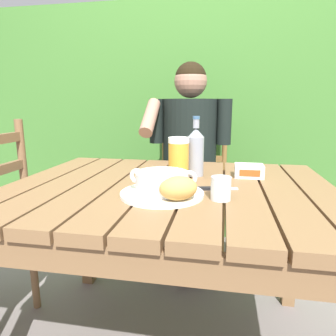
{
  "coord_description": "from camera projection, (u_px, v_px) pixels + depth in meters",
  "views": [
    {
      "loc": [
        0.19,
        -1.05,
        1.02
      ],
      "look_at": [
        0.0,
        -0.04,
        0.8
      ],
      "focal_mm": 32.13,
      "sensor_mm": 36.0,
      "label": 1
    }
  ],
  "objects": [
    {
      "name": "chair_near_diner",
      "position": [
        192.0,
        184.0,
        2.03
      ],
      "size": [
        0.46,
        0.42,
        1.01
      ],
      "color": "brown",
      "rests_on": "ground_plane"
    },
    {
      "name": "water_glass_small",
      "position": [
        221.0,
        188.0,
        0.93
      ],
      "size": [
        0.06,
        0.06,
        0.07
      ],
      "color": "silver",
      "rests_on": "dining_table"
    },
    {
      "name": "dining_table",
      "position": [
        169.0,
        208.0,
        1.13
      ],
      "size": [
        1.18,
        0.92,
        0.73
      ],
      "color": "brown",
      "rests_on": "ground_plane"
    },
    {
      "name": "table_knife",
      "position": [
        212.0,
        189.0,
        1.04
      ],
      "size": [
        0.15,
        0.05,
        0.01
      ],
      "color": "silver",
      "rests_on": "dining_table"
    },
    {
      "name": "person_eating",
      "position": [
        188.0,
        152.0,
        1.78
      ],
      "size": [
        0.48,
        0.47,
        1.26
      ],
      "color": "black",
      "rests_on": "ground_plane"
    },
    {
      "name": "soup_bowl",
      "position": [
        163.0,
        181.0,
        0.97
      ],
      "size": [
        0.22,
        0.17,
        0.07
      ],
      "color": "white",
      "rests_on": "serving_plate"
    },
    {
      "name": "beer_bottle",
      "position": [
        196.0,
        151.0,
        1.23
      ],
      "size": [
        0.07,
        0.07,
        0.24
      ],
      "color": "gray",
      "rests_on": "dining_table"
    },
    {
      "name": "hedge_backdrop",
      "position": [
        200.0,
        98.0,
        2.49
      ],
      "size": [
        3.54,
        0.88,
        2.33
      ],
      "color": "#40752F",
      "rests_on": "ground_plane"
    },
    {
      "name": "beer_glass",
      "position": [
        179.0,
        158.0,
        1.19
      ],
      "size": [
        0.08,
        0.08,
        0.16
      ],
      "color": "gold",
      "rests_on": "dining_table"
    },
    {
      "name": "butter_tub",
      "position": [
        249.0,
        171.0,
        1.22
      ],
      "size": [
        0.11,
        0.09,
        0.05
      ],
      "color": "white",
      "rests_on": "dining_table"
    },
    {
      "name": "serving_plate",
      "position": [
        163.0,
        194.0,
        0.97
      ],
      "size": [
        0.27,
        0.27,
        0.01
      ],
      "color": "white",
      "rests_on": "dining_table"
    },
    {
      "name": "bread_roll",
      "position": [
        178.0,
        188.0,
        0.89
      ],
      "size": [
        0.14,
        0.13,
        0.07
      ],
      "color": "tan",
      "rests_on": "serving_plate"
    }
  ]
}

